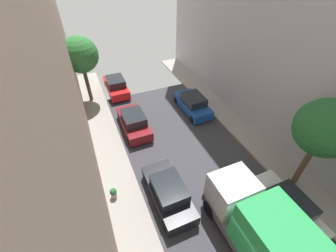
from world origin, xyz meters
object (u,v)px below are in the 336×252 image
object	(u,v)px
parked_car_right_2	(286,207)
potted_plant_3	(113,193)
parked_car_left_4	(134,122)
parked_car_left_5	(116,86)
parked_car_left_3	(168,193)
street_tree_1	(325,129)
parked_car_right_3	(193,104)
street_tree_0	(80,55)
delivery_truck	(269,241)

from	to	relation	value
parked_car_right_2	potted_plant_3	size ratio (longest dim) A/B	6.24
parked_car_left_4	parked_car_left_5	distance (m)	6.15
parked_car_left_3	potted_plant_3	bearing A→B (deg)	154.80
parked_car_right_2	street_tree_1	size ratio (longest dim) A/B	0.73
parked_car_right_3	street_tree_1	xyz separation A→B (m)	(2.13, -9.23, 3.70)
parked_car_left_5	potted_plant_3	bearing A→B (deg)	-103.60
street_tree_0	parked_car_right_2	bearing A→B (deg)	-63.03
parked_car_left_3	potted_plant_3	distance (m)	3.12
street_tree_0	parked_car_right_3	bearing A→B (deg)	-32.66
parked_car_right_3	street_tree_0	world-z (taller)	street_tree_0
delivery_truck	street_tree_0	distance (m)	17.81
parked_car_right_3	parked_car_left_3	bearing A→B (deg)	-126.55
delivery_truck	street_tree_1	xyz separation A→B (m)	(4.83, 2.49, 2.63)
parked_car_left_5	delivery_truck	bearing A→B (deg)	-81.19
parked_car_right_3	delivery_truck	bearing A→B (deg)	-102.97
parked_car_left_5	potted_plant_3	xyz separation A→B (m)	(-2.82, -11.65, -0.21)
parked_car_left_5	parked_car_left_3	bearing A→B (deg)	-90.00
parked_car_right_3	potted_plant_3	world-z (taller)	parked_car_right_3
parked_car_left_5	street_tree_1	bearing A→B (deg)	-63.22
parked_car_right_3	delivery_truck	distance (m)	12.07
parked_car_right_2	street_tree_0	distance (m)	17.90
delivery_truck	parked_car_right_3	bearing A→B (deg)	77.03
parked_car_left_5	delivery_truck	xyz separation A→B (m)	(2.70, -17.41, 1.07)
potted_plant_3	parked_car_left_3	bearing A→B (deg)	-25.20
parked_car_left_5	parked_car_right_2	world-z (taller)	same
parked_car_left_5	parked_car_right_2	bearing A→B (deg)	-71.57
potted_plant_3	parked_car_right_3	bearing A→B (deg)	35.94
parked_car_left_4	parked_car_right_3	world-z (taller)	same
parked_car_left_5	parked_car_right_3	distance (m)	7.85
parked_car_right_3	potted_plant_3	xyz separation A→B (m)	(-8.22, -5.96, -0.21)
parked_car_right_2	street_tree_0	size ratio (longest dim) A/B	0.73
parked_car_left_3	parked_car_left_4	distance (m)	6.82
parked_car_left_5	delivery_truck	world-z (taller)	delivery_truck
delivery_truck	street_tree_0	xyz separation A→B (m)	(-5.24, 16.81, 2.63)
parked_car_left_4	potted_plant_3	bearing A→B (deg)	-117.15
parked_car_left_5	parked_car_right_3	bearing A→B (deg)	-46.51
street_tree_0	parked_car_left_4	bearing A→B (deg)	-65.40
parked_car_left_5	potted_plant_3	size ratio (longest dim) A/B	6.24
parked_car_right_2	street_tree_1	world-z (taller)	street_tree_1
parked_car_left_4	street_tree_0	xyz separation A→B (m)	(-2.54, 5.55, 3.70)
parked_car_left_3	parked_car_left_5	xyz separation A→B (m)	(0.00, 12.98, 0.00)
parked_car_left_3	delivery_truck	xyz separation A→B (m)	(2.70, -4.43, 1.07)
parked_car_left_5	street_tree_0	distance (m)	4.53
parked_car_left_3	parked_car_right_2	bearing A→B (deg)	-30.86
parked_car_right_3	street_tree_0	size ratio (longest dim) A/B	0.73
parked_car_left_3	parked_car_right_2	world-z (taller)	same
parked_car_right_2	potted_plant_3	bearing A→B (deg)	151.01
parked_car_left_5	street_tree_1	size ratio (longest dim) A/B	0.73
parked_car_right_2	parked_car_left_5	bearing A→B (deg)	108.43
parked_car_left_3	parked_car_right_3	distance (m)	9.07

